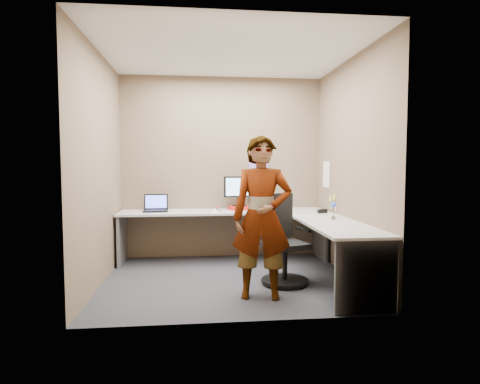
{
  "coord_description": "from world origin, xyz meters",
  "views": [
    {
      "loc": [
        -0.38,
        -4.76,
        1.4
      ],
      "look_at": [
        0.16,
        0.25,
        1.05
      ],
      "focal_mm": 30.0,
      "sensor_mm": 36.0,
      "label": 1
    }
  ],
  "objects": [
    {
      "name": "person",
      "position": [
        0.29,
        -0.67,
        0.85
      ],
      "size": [
        0.67,
        0.5,
        1.7
      ],
      "primitive_type": "imported",
      "rotation": [
        0.0,
        0.0,
        -0.16
      ],
      "color": "#999399",
      "rests_on": "ground"
    },
    {
      "name": "trackball_mouse",
      "position": [
        -0.11,
        0.88,
        0.76
      ],
      "size": [
        0.12,
        0.08,
        0.07
      ],
      "color": "#B7B7BC",
      "rests_on": "desk"
    },
    {
      "name": "laptop",
      "position": [
        -0.97,
        1.02,
        0.79
      ],
      "size": [
        0.35,
        0.29,
        0.24
      ],
      "rotation": [
        0.0,
        0.0,
        0.04
      ],
      "color": "black",
      "rests_on": "desk"
    },
    {
      "name": "origami",
      "position": [
        -0.14,
        0.75,
        0.76
      ],
      "size": [
        0.1,
        0.1,
        0.06
      ],
      "primitive_type": "cone",
      "color": "white",
      "rests_on": "desk"
    },
    {
      "name": "sticky_note_d",
      "position": [
        1.49,
        0.7,
        0.92
      ],
      "size": [
        0.01,
        0.07,
        0.07
      ],
      "primitive_type": "cube",
      "color": "#F2E059",
      "rests_on": "wall_right"
    },
    {
      "name": "office_chair",
      "position": [
        0.61,
        -0.18,
        0.42
      ],
      "size": [
        0.59,
        0.58,
        1.03
      ],
      "rotation": [
        0.0,
        0.0,
        0.31
      ],
      "color": "black",
      "rests_on": "ground"
    },
    {
      "name": "flower",
      "position": [
        1.26,
        -0.08,
        0.87
      ],
      "size": [
        0.07,
        0.07,
        0.22
      ],
      "color": "brown",
      "rests_on": "desk"
    },
    {
      "name": "wall_right",
      "position": [
        1.5,
        0.0,
        1.35
      ],
      "size": [
        0.0,
        2.7,
        2.7
      ],
      "primitive_type": "plane",
      "rotation": [
        1.57,
        0.0,
        -1.57
      ],
      "color": "brown",
      "rests_on": "ground"
    },
    {
      "name": "calendar_white",
      "position": [
        1.49,
        0.9,
        1.25
      ],
      "size": [
        0.01,
        0.28,
        0.38
      ],
      "primitive_type": "cube",
      "color": "white",
      "rests_on": "wall_right"
    },
    {
      "name": "desk",
      "position": [
        0.44,
        0.39,
        0.59
      ],
      "size": [
        2.98,
        2.58,
        0.73
      ],
      "color": "#A7A7A7",
      "rests_on": "ground"
    },
    {
      "name": "paper_ream",
      "position": [
        0.23,
        1.08,
        0.76
      ],
      "size": [
        0.32,
        0.26,
        0.06
      ],
      "primitive_type": "cube",
      "rotation": [
        0.0,
        0.0,
        0.19
      ],
      "color": "red",
      "rests_on": "desk"
    },
    {
      "name": "ground",
      "position": [
        0.0,
        0.0,
        0.0
      ],
      "size": [
        3.0,
        3.0,
        0.0
      ],
      "primitive_type": "plane",
      "color": "#29292E",
      "rests_on": "ground"
    },
    {
      "name": "sticky_note_b",
      "position": [
        1.49,
        0.6,
        0.82
      ],
      "size": [
        0.01,
        0.07,
        0.07
      ],
      "primitive_type": "cube",
      "color": "pink",
      "rests_on": "wall_right"
    },
    {
      "name": "sticky_note_a",
      "position": [
        1.49,
        0.55,
        0.95
      ],
      "size": [
        0.01,
        0.07,
        0.07
      ],
      "primitive_type": "cube",
      "color": "#F2E059",
      "rests_on": "wall_right"
    },
    {
      "name": "monitor",
      "position": [
        0.23,
        1.1,
        1.04
      ],
      "size": [
        0.46,
        0.17,
        0.43
      ],
      "rotation": [
        0.0,
        0.0,
        0.19
      ],
      "color": "black",
      "rests_on": "paper_ream"
    },
    {
      "name": "calendar_purple",
      "position": [
        0.55,
        1.29,
        1.3
      ],
      "size": [
        0.3,
        0.01,
        0.4
      ],
      "primitive_type": "cube",
      "color": "#846BB7",
      "rests_on": "wall_back"
    },
    {
      "name": "sticky_note_c",
      "position": [
        1.49,
        0.48,
        0.8
      ],
      "size": [
        0.01,
        0.07,
        0.07
      ],
      "primitive_type": "cube",
      "color": "pink",
      "rests_on": "wall_right"
    },
    {
      "name": "stapler",
      "position": [
        1.33,
        0.55,
        0.76
      ],
      "size": [
        0.15,
        0.09,
        0.05
      ],
      "primitive_type": "cube",
      "rotation": [
        0.0,
        0.0,
        0.37
      ],
      "color": "black",
      "rests_on": "desk"
    },
    {
      "name": "wall_back",
      "position": [
        0.0,
        1.3,
        1.35
      ],
      "size": [
        3.0,
        0.0,
        3.0
      ],
      "primitive_type": "plane",
      "rotation": [
        1.57,
        0.0,
        0.0
      ],
      "color": "brown",
      "rests_on": "ground"
    },
    {
      "name": "ceiling",
      "position": [
        0.0,
        0.0,
        2.7
      ],
      "size": [
        3.0,
        3.0,
        0.0
      ],
      "primitive_type": "plane",
      "rotation": [
        3.14,
        0.0,
        0.0
      ],
      "color": "white",
      "rests_on": "wall_back"
    },
    {
      "name": "wall_left",
      "position": [
        -1.5,
        0.0,
        1.35
      ],
      "size": [
        0.0,
        2.7,
        2.7
      ],
      "primitive_type": "plane",
      "rotation": [
        1.57,
        0.0,
        1.57
      ],
      "color": "brown",
      "rests_on": "ground"
    }
  ]
}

